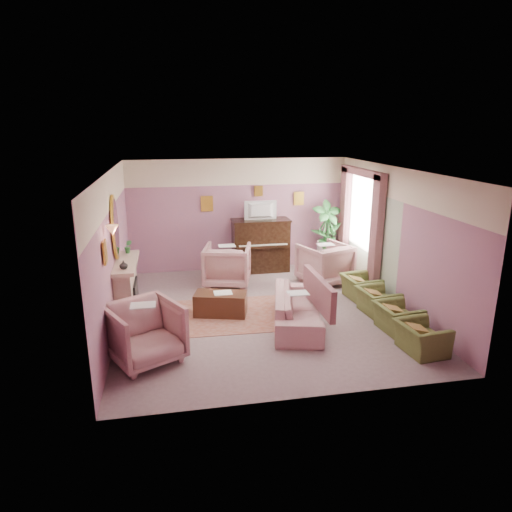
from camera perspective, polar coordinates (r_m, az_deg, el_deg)
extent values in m
cube|color=gray|center=(9.14, 0.78, -7.07)|extent=(5.50, 6.00, 0.01)
cube|color=silver|center=(8.44, 0.85, 10.68)|extent=(5.50, 6.00, 0.01)
cube|color=slate|center=(11.57, -2.16, 5.15)|extent=(5.50, 0.02, 2.80)
cube|color=slate|center=(5.92, 6.64, -5.79)|extent=(5.50, 0.02, 2.80)
cube|color=slate|center=(8.59, -17.47, 0.52)|extent=(0.02, 6.00, 2.80)
cube|color=slate|center=(9.61, 17.11, 2.16)|extent=(0.02, 6.00, 2.80)
cube|color=beige|center=(11.41, -2.21, 10.44)|extent=(5.50, 0.01, 0.65)
cube|color=#B2C3A6|center=(10.81, 13.76, 2.14)|extent=(0.01, 3.00, 2.15)
cube|color=tan|center=(9.02, -15.87, -4.30)|extent=(0.30, 1.40, 1.10)
cube|color=black|center=(9.06, -15.17, -5.16)|extent=(0.18, 0.72, 0.68)
cube|color=#FF4E2C|center=(9.12, -14.83, -6.20)|extent=(0.06, 0.54, 0.10)
cube|color=tan|center=(8.84, -15.96, -0.82)|extent=(0.40, 1.55, 0.07)
cube|color=tan|center=(9.19, -14.36, -7.39)|extent=(0.55, 1.50, 0.02)
ellipsoid|color=gold|center=(8.69, -17.22, 3.43)|extent=(0.04, 0.72, 1.20)
ellipsoid|color=silver|center=(8.68, -17.06, 3.44)|extent=(0.01, 0.60, 1.06)
cone|color=#E18D5D|center=(7.62, -17.54, 3.09)|extent=(0.20, 0.20, 0.16)
cube|color=black|center=(11.52, 0.58, 1.27)|extent=(1.40, 0.60, 1.30)
cube|color=black|center=(11.17, 0.93, 1.17)|extent=(1.30, 0.12, 0.06)
cube|color=beige|center=(11.16, 0.93, 1.37)|extent=(1.20, 0.08, 0.02)
cube|color=black|center=(11.37, 0.59, 4.49)|extent=(1.45, 0.65, 0.04)
imported|color=black|center=(11.26, 0.64, 5.89)|extent=(0.80, 0.12, 0.48)
cube|color=gold|center=(11.39, -6.16, 6.52)|extent=(0.30, 0.03, 0.38)
cube|color=gold|center=(11.80, 5.37, 7.17)|extent=(0.26, 0.03, 0.34)
cube|color=gold|center=(11.52, 0.32, 8.13)|extent=(0.22, 0.03, 0.26)
cube|color=gold|center=(7.35, -18.35, 0.47)|extent=(0.03, 0.28, 0.36)
cube|color=silver|center=(10.89, 13.27, 5.64)|extent=(0.03, 1.40, 1.80)
cube|color=#824D53|center=(10.12, 14.79, 2.44)|extent=(0.16, 0.34, 2.60)
cube|color=#824D53|center=(11.77, 11.00, 4.55)|extent=(0.16, 0.34, 2.60)
cube|color=#824D53|center=(10.74, 13.17, 10.15)|extent=(0.16, 2.20, 0.16)
imported|color=#33823A|center=(9.32, -15.70, 1.15)|extent=(0.16, 0.16, 0.28)
imported|color=beige|center=(8.33, -16.22, -1.08)|extent=(0.16, 0.16, 0.16)
cube|color=#9B5E4E|center=(9.03, -3.76, -7.36)|extent=(2.55, 1.88, 0.01)
cube|color=#422415|center=(8.98, -4.44, -5.99)|extent=(1.10, 0.75, 0.45)
cube|color=white|center=(8.91, -4.15, -4.60)|extent=(0.35, 0.28, 0.01)
imported|color=tan|center=(8.53, 5.23, -5.77)|extent=(0.71, 2.14, 0.86)
cube|color=#824D53|center=(8.58, 7.83, -4.51)|extent=(0.11, 1.62, 0.59)
imported|color=tan|center=(10.53, -3.62, -0.88)|extent=(1.01, 1.01, 1.06)
imported|color=tan|center=(10.74, 8.58, -0.69)|extent=(1.01, 1.01, 1.06)
imported|color=tan|center=(7.38, -13.74, -8.96)|extent=(1.01, 1.01, 1.06)
imported|color=#59652E|center=(7.98, 20.00, -9.06)|extent=(0.55, 0.78, 0.67)
imported|color=#59652E|center=(8.63, 17.27, -6.88)|extent=(0.55, 0.78, 0.67)
imported|color=#59652E|center=(9.30, 14.95, -4.99)|extent=(0.55, 0.78, 0.67)
imported|color=#59652E|center=(10.00, 12.95, -3.36)|extent=(0.55, 0.78, 0.67)
cylinder|color=white|center=(12.00, 8.82, 0.21)|extent=(0.52, 0.52, 0.70)
imported|color=#33823A|center=(11.87, 8.93, 2.62)|extent=(0.30, 0.30, 0.34)
imported|color=#33823A|center=(11.83, 9.63, 2.39)|extent=(0.16, 0.16, 0.28)
cylinder|color=brown|center=(11.94, 8.67, -0.77)|extent=(0.34, 0.34, 0.34)
imported|color=#33823A|center=(11.72, 8.85, 3.40)|extent=(0.76, 0.76, 1.44)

